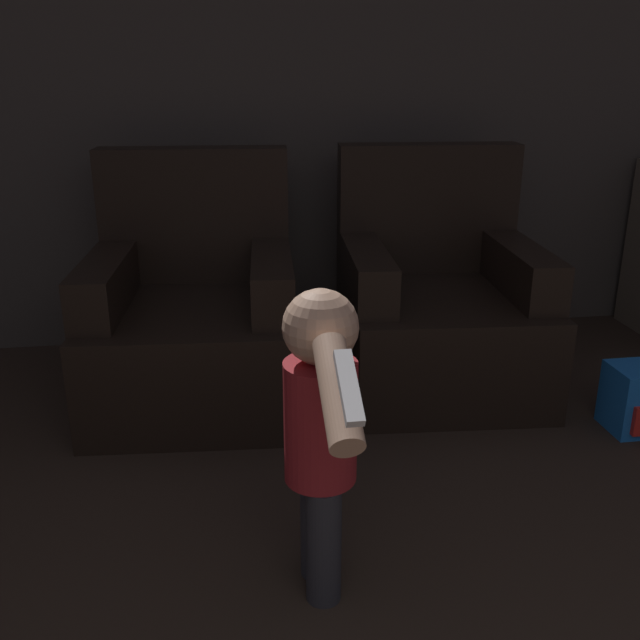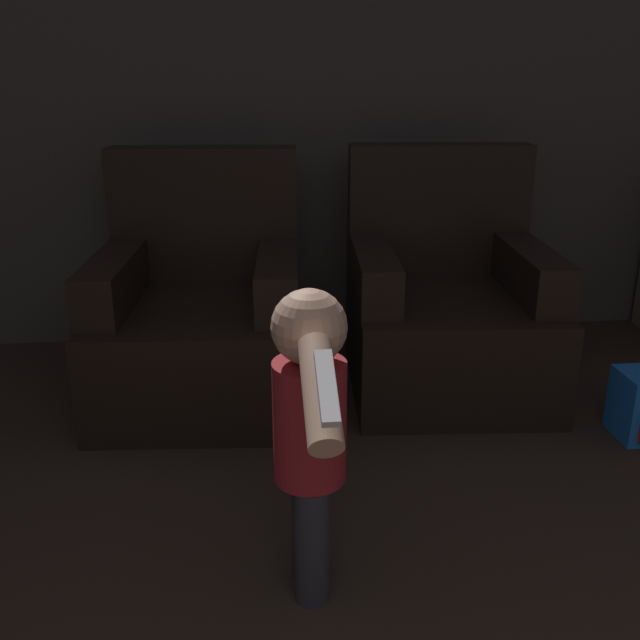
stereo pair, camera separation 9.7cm
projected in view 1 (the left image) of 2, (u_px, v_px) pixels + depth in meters
wall_back at (264, 75)px, 3.37m from camera, size 8.40×0.05×2.60m
armchair_left at (194, 320)px, 2.99m from camera, size 0.88×0.95×1.01m
armchair_right at (437, 307)px, 3.14m from camera, size 0.88×0.95×1.01m
person_toddler at (321, 423)px, 1.78m from camera, size 0.19×0.58×0.85m
toy_backpack at (637, 399)px, 2.75m from camera, size 0.21×0.22×0.26m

